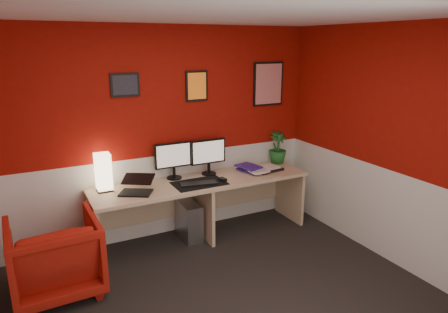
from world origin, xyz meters
TOP-DOWN VIEW (x-y plane):
  - ground at (0.00, 0.00)m, footprint 4.00×3.50m
  - ceiling at (0.00, 0.00)m, footprint 4.00×3.50m
  - wall_back at (0.00, 1.75)m, footprint 4.00×0.01m
  - wall_front at (0.00, -1.75)m, footprint 4.00×0.01m
  - wall_right at (2.00, 0.00)m, footprint 0.01×3.50m
  - wainscot_back at (0.00, 1.75)m, footprint 4.00×0.01m
  - wainscot_right at (2.00, 0.00)m, footprint 0.01×3.50m
  - desk at (0.42, 1.41)m, footprint 2.60×0.65m
  - shoji_lamp at (-0.68, 1.58)m, footprint 0.16×0.16m
  - laptop at (-0.40, 1.34)m, footprint 0.40×0.37m
  - monitor_left at (0.15, 1.63)m, footprint 0.45×0.06m
  - monitor_right at (0.59, 1.59)m, footprint 0.45×0.06m
  - desk_mat at (0.34, 1.32)m, footprint 0.60×0.38m
  - keyboard at (0.32, 1.29)m, footprint 0.44×0.22m
  - mouse at (0.62, 1.28)m, footprint 0.07×0.11m
  - book_bottom at (1.00, 1.43)m, footprint 0.29×0.34m
  - book_middle at (1.01, 1.37)m, footprint 0.24×0.32m
  - book_top at (0.96, 1.43)m, footprint 0.29×0.34m
  - zen_tray at (1.32, 1.40)m, footprint 0.37×0.29m
  - potted_plant at (1.62, 1.61)m, footprint 0.24×0.24m
  - pc_tower at (0.26, 1.49)m, footprint 0.21×0.45m
  - armchair at (-1.27, 1.01)m, footprint 0.81×0.83m
  - art_left at (-0.34, 1.74)m, footprint 0.32×0.02m
  - art_center at (0.51, 1.74)m, footprint 0.28×0.02m
  - art_right at (1.52, 1.74)m, footprint 0.44×0.02m

SIDE VIEW (x-z plane):
  - ground at x=0.00m, z-range -0.01..0.01m
  - pc_tower at x=0.26m, z-range 0.00..0.45m
  - desk at x=0.42m, z-range 0.00..0.73m
  - armchair at x=-1.27m, z-range 0.00..0.74m
  - wainscot_back at x=0.00m, z-range 0.00..1.00m
  - wainscot_right at x=2.00m, z-range 0.00..1.00m
  - desk_mat at x=0.34m, z-range 0.73..0.74m
  - book_bottom at x=1.00m, z-range 0.73..0.76m
  - keyboard at x=0.32m, z-range 0.74..0.75m
  - zen_tray at x=1.32m, z-range 0.73..0.76m
  - mouse at x=0.62m, z-range 0.74..0.77m
  - book_middle at x=1.01m, z-range 0.76..0.78m
  - book_top at x=0.96m, z-range 0.78..0.81m
  - laptop at x=-0.40m, z-range 0.73..0.95m
  - shoji_lamp at x=-0.68m, z-range 0.73..1.13m
  - potted_plant at x=1.62m, z-range 0.73..1.15m
  - monitor_left at x=0.15m, z-range 0.73..1.31m
  - monitor_right at x=0.59m, z-range 0.73..1.31m
  - wall_back at x=0.00m, z-range 0.00..2.50m
  - wall_front at x=0.00m, z-range 0.00..2.50m
  - wall_right at x=2.00m, z-range 0.00..2.50m
  - art_right at x=1.52m, z-range 1.50..2.06m
  - art_center at x=0.51m, z-range 1.62..1.98m
  - art_left at x=-0.34m, z-range 1.72..1.98m
  - ceiling at x=0.00m, z-range 2.50..2.50m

